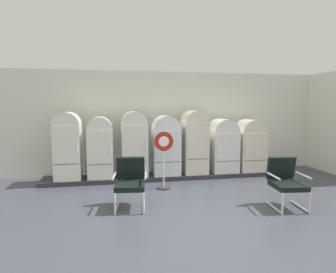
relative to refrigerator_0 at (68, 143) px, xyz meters
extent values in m
cube|color=#3B3D49|center=(2.39, -2.92, -0.99)|extent=(12.00, 10.00, 0.05)
cube|color=silver|center=(2.39, 0.74, 0.43)|extent=(11.76, 0.12, 2.81)
cube|color=#47443F|center=(2.39, 0.73, 1.49)|extent=(11.76, 0.07, 0.06)
cube|color=silver|center=(7.05, -0.42, 0.43)|extent=(0.12, 2.20, 2.81)
cube|color=#2C2B31|center=(2.39, 0.10, -0.91)|extent=(6.10, 0.95, 0.11)
cube|color=silver|center=(0.00, 0.00, -0.21)|extent=(0.62, 0.67, 1.31)
cylinder|color=silver|center=(0.00, 0.00, 0.45)|extent=(0.62, 0.66, 0.62)
cube|color=#383838|center=(0.00, -0.34, -0.44)|extent=(0.57, 0.01, 0.01)
cylinder|color=silver|center=(0.25, -0.35, -0.05)|extent=(0.02, 0.02, 0.28)
cube|color=silver|center=(0.76, -0.03, -0.26)|extent=(0.61, 0.61, 1.19)
cylinder|color=silver|center=(0.76, -0.03, 0.33)|extent=(0.61, 0.60, 0.61)
cube|color=#383838|center=(0.76, -0.34, -0.48)|extent=(0.56, 0.01, 0.01)
cylinder|color=silver|center=(1.01, -0.35, -0.12)|extent=(0.02, 0.02, 0.28)
cube|color=silver|center=(1.59, -0.01, -0.21)|extent=(0.64, 0.65, 1.31)
cylinder|color=silver|center=(1.59, -0.01, 0.45)|extent=(0.64, 0.63, 0.64)
cube|color=#383838|center=(1.59, -0.34, -0.44)|extent=(0.59, 0.01, 0.01)
cylinder|color=silver|center=(1.85, -0.35, -0.05)|extent=(0.02, 0.02, 0.28)
cube|color=white|center=(2.40, -0.02, -0.27)|extent=(0.68, 0.63, 1.17)
cylinder|color=white|center=(2.40, -0.02, 0.31)|extent=(0.68, 0.62, 0.68)
cube|color=#383838|center=(2.40, -0.34, -0.48)|extent=(0.63, 0.01, 0.01)
cylinder|color=silver|center=(2.12, -0.35, -0.13)|extent=(0.02, 0.02, 0.28)
cube|color=silver|center=(3.17, 0.00, -0.20)|extent=(0.62, 0.67, 1.33)
cylinder|color=silver|center=(3.17, 0.00, 0.47)|extent=(0.62, 0.66, 0.62)
cube|color=#383838|center=(3.17, -0.34, -0.43)|extent=(0.57, 0.01, 0.01)
cylinder|color=silver|center=(2.92, -0.35, -0.04)|extent=(0.02, 0.02, 0.28)
cube|color=white|center=(3.97, 0.01, -0.33)|extent=(0.69, 0.69, 1.07)
cylinder|color=white|center=(3.97, 0.01, 0.21)|extent=(0.69, 0.68, 0.69)
cube|color=#383838|center=(3.97, -0.34, -0.52)|extent=(0.64, 0.01, 0.01)
cylinder|color=silver|center=(3.68, -0.35, -0.20)|extent=(0.02, 0.02, 0.28)
cube|color=beige|center=(4.74, 0.00, -0.34)|extent=(0.70, 0.67, 1.04)
cylinder|color=beige|center=(4.74, 0.00, 0.18)|extent=(0.70, 0.66, 0.70)
cube|color=#383838|center=(4.74, -0.34, -0.53)|extent=(0.64, 0.01, 0.01)
cylinder|color=silver|center=(4.46, -0.35, -0.21)|extent=(0.02, 0.02, 0.28)
cylinder|color=silver|center=(1.10, -2.08, -0.95)|extent=(0.12, 0.64, 0.04)
cylinder|color=silver|center=(1.06, -2.37, -0.77)|extent=(0.04, 0.04, 0.36)
cylinder|color=silver|center=(1.59, -2.14, -0.95)|extent=(0.12, 0.64, 0.04)
cylinder|color=silver|center=(1.55, -2.43, -0.77)|extent=(0.04, 0.04, 0.36)
cube|color=black|center=(1.34, -2.11, -0.54)|extent=(0.60, 0.64, 0.09)
cube|color=black|center=(1.38, -1.81, -0.28)|extent=(0.54, 0.22, 0.45)
cylinder|color=silver|center=(1.06, -2.07, -0.36)|extent=(0.10, 0.52, 0.04)
cylinder|color=silver|center=(1.62, -2.14, -0.36)|extent=(0.10, 0.52, 0.04)
cylinder|color=silver|center=(3.93, -2.63, -0.95)|extent=(0.11, 0.64, 0.04)
cylinder|color=silver|center=(3.89, -2.92, -0.77)|extent=(0.04, 0.04, 0.36)
cylinder|color=silver|center=(4.41, -2.68, -0.95)|extent=(0.11, 0.64, 0.04)
cylinder|color=silver|center=(4.38, -2.98, -0.77)|extent=(0.04, 0.04, 0.36)
cube|color=black|center=(4.17, -2.65, -0.54)|extent=(0.59, 0.63, 0.09)
cube|color=black|center=(4.20, -2.36, -0.28)|extent=(0.54, 0.22, 0.45)
cylinder|color=silver|center=(3.89, -2.62, -0.36)|extent=(0.09, 0.52, 0.04)
cylinder|color=silver|center=(4.45, -2.69, -0.36)|extent=(0.09, 0.52, 0.04)
cylinder|color=#2D2D30|center=(2.18, -0.93, -0.95)|extent=(0.32, 0.32, 0.03)
cylinder|color=silver|center=(2.18, -0.93, -0.41)|extent=(0.04, 0.04, 1.05)
cylinder|color=maroon|center=(2.18, -0.96, 0.11)|extent=(0.43, 0.02, 0.43)
cylinder|color=white|center=(2.18, -0.97, 0.11)|extent=(0.24, 0.00, 0.24)
camera|label=1|loc=(1.02, -7.32, 0.91)|focal=31.23mm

